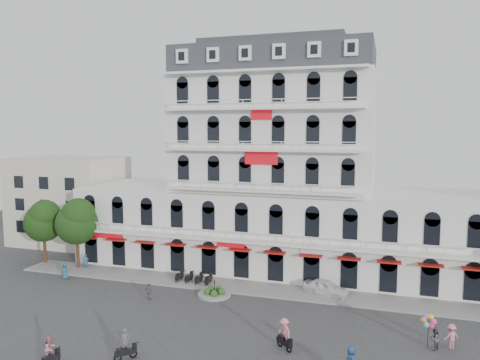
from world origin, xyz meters
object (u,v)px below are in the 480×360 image
object	(u,v)px
rider_west	(125,346)
rider_center	(284,333)
rider_southwest	(50,351)
balloon_vendor	(432,332)
parked_car	(326,287)

from	to	relation	value
rider_west	rider_center	distance (m)	11.28
rider_southwest	balloon_vendor	size ratio (longest dim) A/B	0.90
rider_west	rider_center	size ratio (longest dim) A/B	0.96
rider_southwest	rider_center	bearing A→B (deg)	-57.85
parked_car	rider_center	distance (m)	12.32
rider_west	balloon_vendor	size ratio (longest dim) A/B	0.92
rider_center	rider_southwest	bearing A→B (deg)	-112.65
rider_west	rider_southwest	distance (m)	4.92
rider_southwest	rider_west	bearing A→B (deg)	-54.98
balloon_vendor	rider_center	bearing A→B (deg)	-162.10
rider_center	balloon_vendor	distance (m)	10.75
parked_car	rider_west	xyz separation A→B (m)	(-11.61, -17.08, 0.28)
rider_west	balloon_vendor	world-z (taller)	balloon_vendor
parked_car	rider_center	size ratio (longest dim) A/B	1.87
parked_car	rider_west	bearing A→B (deg)	163.19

